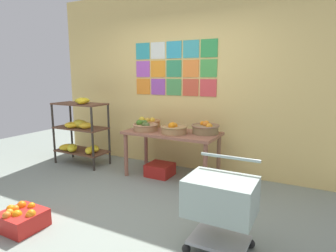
{
  "coord_description": "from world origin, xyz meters",
  "views": [
    {
      "loc": [
        1.96,
        -2.39,
        1.54
      ],
      "look_at": [
        0.11,
        1.11,
        0.82
      ],
      "focal_mm": 30.27,
      "sensor_mm": 36.0,
      "label": 1
    }
  ],
  "objects_px": {
    "fruit_basket_right": "(145,126)",
    "produce_crate_under_table": "(160,170)",
    "display_table": "(172,138)",
    "fruit_basket_left": "(148,123)",
    "banana_shelf_unit": "(80,130)",
    "fruit_basket_centre": "(206,128)",
    "orange_crate_foreground": "(22,218)",
    "shopping_cart": "(221,200)",
    "fruit_basket_back_left": "(174,129)"
  },
  "relations": [
    {
      "from": "banana_shelf_unit",
      "to": "fruit_basket_centre",
      "type": "height_order",
      "value": "banana_shelf_unit"
    },
    {
      "from": "fruit_basket_right",
      "to": "orange_crate_foreground",
      "type": "height_order",
      "value": "fruit_basket_right"
    },
    {
      "from": "display_table",
      "to": "fruit_basket_left",
      "type": "bearing_deg",
      "value": 161.37
    },
    {
      "from": "fruit_basket_left",
      "to": "produce_crate_under_table",
      "type": "relative_size",
      "value": 1.03
    },
    {
      "from": "orange_crate_foreground",
      "to": "shopping_cart",
      "type": "relative_size",
      "value": 0.5
    },
    {
      "from": "fruit_basket_centre",
      "to": "shopping_cart",
      "type": "height_order",
      "value": "fruit_basket_centre"
    },
    {
      "from": "fruit_basket_centre",
      "to": "fruit_basket_left",
      "type": "bearing_deg",
      "value": 176.27
    },
    {
      "from": "fruit_basket_back_left",
      "to": "orange_crate_foreground",
      "type": "relative_size",
      "value": 0.98
    },
    {
      "from": "fruit_basket_right",
      "to": "shopping_cart",
      "type": "bearing_deg",
      "value": -39.64
    },
    {
      "from": "banana_shelf_unit",
      "to": "display_table",
      "type": "distance_m",
      "value": 1.68
    },
    {
      "from": "fruit_basket_right",
      "to": "fruit_basket_back_left",
      "type": "relative_size",
      "value": 0.98
    },
    {
      "from": "display_table",
      "to": "fruit_basket_left",
      "type": "xyz_separation_m",
      "value": [
        -0.53,
        0.18,
        0.16
      ]
    },
    {
      "from": "display_table",
      "to": "banana_shelf_unit",
      "type": "bearing_deg",
      "value": -173.53
    },
    {
      "from": "fruit_basket_back_left",
      "to": "fruit_basket_centre",
      "type": "bearing_deg",
      "value": 28.88
    },
    {
      "from": "fruit_basket_centre",
      "to": "produce_crate_under_table",
      "type": "height_order",
      "value": "fruit_basket_centre"
    },
    {
      "from": "fruit_basket_back_left",
      "to": "shopping_cart",
      "type": "bearing_deg",
      "value": -49.98
    },
    {
      "from": "fruit_basket_centre",
      "to": "orange_crate_foreground",
      "type": "height_order",
      "value": "fruit_basket_centre"
    },
    {
      "from": "banana_shelf_unit",
      "to": "shopping_cart",
      "type": "height_order",
      "value": "banana_shelf_unit"
    },
    {
      "from": "fruit_basket_right",
      "to": "fruit_basket_left",
      "type": "relative_size",
      "value": 0.99
    },
    {
      "from": "banana_shelf_unit",
      "to": "fruit_basket_back_left",
      "type": "xyz_separation_m",
      "value": [
        1.76,
        0.08,
        0.16
      ]
    },
    {
      "from": "fruit_basket_right",
      "to": "orange_crate_foreground",
      "type": "relative_size",
      "value": 0.96
    },
    {
      "from": "fruit_basket_centre",
      "to": "produce_crate_under_table",
      "type": "xyz_separation_m",
      "value": [
        -0.67,
        -0.15,
        -0.69
      ]
    },
    {
      "from": "fruit_basket_left",
      "to": "fruit_basket_back_left",
      "type": "bearing_deg",
      "value": -25.1
    },
    {
      "from": "display_table",
      "to": "produce_crate_under_table",
      "type": "xyz_separation_m",
      "value": [
        -0.18,
        -0.04,
        -0.52
      ]
    },
    {
      "from": "fruit_basket_right",
      "to": "produce_crate_under_table",
      "type": "height_order",
      "value": "fruit_basket_right"
    },
    {
      "from": "fruit_basket_back_left",
      "to": "shopping_cart",
      "type": "xyz_separation_m",
      "value": [
        1.13,
        -1.35,
        -0.3
      ]
    },
    {
      "from": "fruit_basket_right",
      "to": "fruit_basket_left",
      "type": "xyz_separation_m",
      "value": [
        -0.13,
        0.3,
        0.0
      ]
    },
    {
      "from": "banana_shelf_unit",
      "to": "produce_crate_under_table",
      "type": "height_order",
      "value": "banana_shelf_unit"
    },
    {
      "from": "produce_crate_under_table",
      "to": "display_table",
      "type": "bearing_deg",
      "value": 13.43
    },
    {
      "from": "fruit_basket_left",
      "to": "orange_crate_foreground",
      "type": "xyz_separation_m",
      "value": [
        -0.14,
        -2.21,
        -0.66
      ]
    },
    {
      "from": "banana_shelf_unit",
      "to": "display_table",
      "type": "relative_size",
      "value": 0.84
    },
    {
      "from": "banana_shelf_unit",
      "to": "shopping_cart",
      "type": "bearing_deg",
      "value": -23.7
    },
    {
      "from": "orange_crate_foreground",
      "to": "fruit_basket_right",
      "type": "bearing_deg",
      "value": 82.06
    },
    {
      "from": "orange_crate_foreground",
      "to": "display_table",
      "type": "bearing_deg",
      "value": 71.96
    },
    {
      "from": "banana_shelf_unit",
      "to": "fruit_basket_left",
      "type": "xyz_separation_m",
      "value": [
        1.14,
        0.37,
        0.16
      ]
    },
    {
      "from": "banana_shelf_unit",
      "to": "fruit_basket_left",
      "type": "height_order",
      "value": "banana_shelf_unit"
    },
    {
      "from": "fruit_basket_centre",
      "to": "fruit_basket_back_left",
      "type": "bearing_deg",
      "value": -151.12
    },
    {
      "from": "display_table",
      "to": "fruit_basket_left",
      "type": "relative_size",
      "value": 3.6
    },
    {
      "from": "banana_shelf_unit",
      "to": "orange_crate_foreground",
      "type": "distance_m",
      "value": 2.16
    },
    {
      "from": "display_table",
      "to": "produce_crate_under_table",
      "type": "height_order",
      "value": "display_table"
    },
    {
      "from": "banana_shelf_unit",
      "to": "produce_crate_under_table",
      "type": "relative_size",
      "value": 3.1
    },
    {
      "from": "display_table",
      "to": "fruit_basket_left",
      "type": "height_order",
      "value": "fruit_basket_left"
    },
    {
      "from": "fruit_basket_centre",
      "to": "orange_crate_foreground",
      "type": "relative_size",
      "value": 1.01
    },
    {
      "from": "fruit_basket_right",
      "to": "fruit_basket_back_left",
      "type": "height_order",
      "value": "fruit_basket_back_left"
    },
    {
      "from": "orange_crate_foreground",
      "to": "shopping_cart",
      "type": "bearing_deg",
      "value": 17.08
    },
    {
      "from": "fruit_basket_centre",
      "to": "produce_crate_under_table",
      "type": "relative_size",
      "value": 1.07
    },
    {
      "from": "display_table",
      "to": "produce_crate_under_table",
      "type": "bearing_deg",
      "value": -166.57
    },
    {
      "from": "fruit_basket_centre",
      "to": "orange_crate_foreground",
      "type": "distance_m",
      "value": 2.52
    },
    {
      "from": "display_table",
      "to": "fruit_basket_back_left",
      "type": "xyz_separation_m",
      "value": [
        0.09,
        -0.11,
        0.16
      ]
    },
    {
      "from": "fruit_basket_right",
      "to": "orange_crate_foreground",
      "type": "xyz_separation_m",
      "value": [
        -0.27,
        -1.91,
        -0.66
      ]
    }
  ]
}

